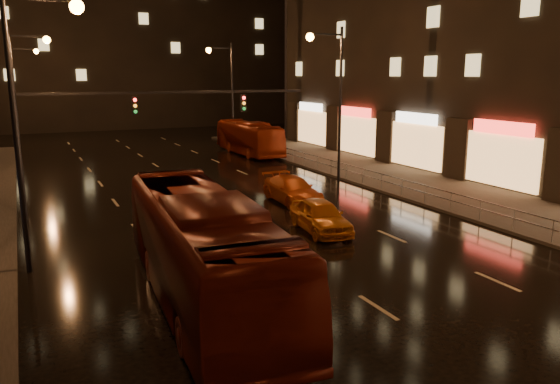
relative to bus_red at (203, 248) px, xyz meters
name	(u,v)px	position (x,y,z in m)	size (l,w,h in m)	color
ground	(212,201)	(4.65, 13.15, -1.72)	(140.00, 140.00, 0.00)	black
sidewalk_right	(457,195)	(18.15, 8.15, -1.65)	(7.00, 70.00, 0.15)	#38332D
traffic_signal	(114,120)	(-0.41, 13.15, 3.01)	(15.31, 0.32, 6.20)	black
streetlight_left	(343,371)	(-4.27, -14.85, 4.71)	(2.64, 0.50, 10.00)	black
railing_right	(382,177)	(14.85, 11.15, -0.82)	(0.05, 56.00, 1.00)	#99999E
bus_red	(203,248)	(0.00, 0.00, 0.00)	(2.89, 12.36, 3.44)	#5F170D
bus_curb	(249,138)	(13.65, 29.57, -0.25)	(2.47, 10.56, 2.94)	#99290F
taxi_near	(320,216)	(7.15, 5.15, -0.98)	(1.75, 4.35, 1.48)	orange
taxi_far	(292,190)	(8.65, 10.94, -1.01)	(2.00, 4.93, 1.43)	#D35313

